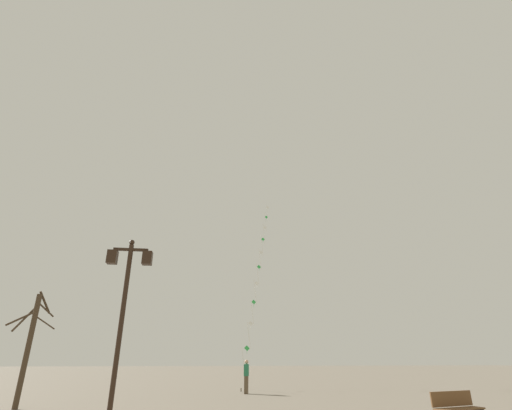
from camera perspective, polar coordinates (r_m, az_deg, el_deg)
The scene contains 6 objects.
ground_plane at distance 21.57m, azimuth -7.12°, elevation -27.07°, with size 160.00×160.00×0.00m, color #756B5B.
twin_lantern_lamp_post at distance 11.76m, azimuth -19.44°, elevation -12.58°, with size 1.31×0.28×5.16m.
kite_train at distance 31.97m, azimuth 0.43°, elevation -9.64°, with size 4.23×13.78×17.42m.
kite_flyer at distance 22.49m, azimuth -1.49°, elevation -24.71°, with size 0.32×0.63×1.71m.
bare_tree at distance 18.29m, azimuth -31.53°, elevation -17.63°, with size 1.81×0.97×4.41m.
park_bench at distance 13.47m, azimuth 28.53°, elevation -25.76°, with size 1.66×0.85×0.89m.
Camera 1 is at (-0.48, -1.49, 1.79)m, focal length 26.05 mm.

